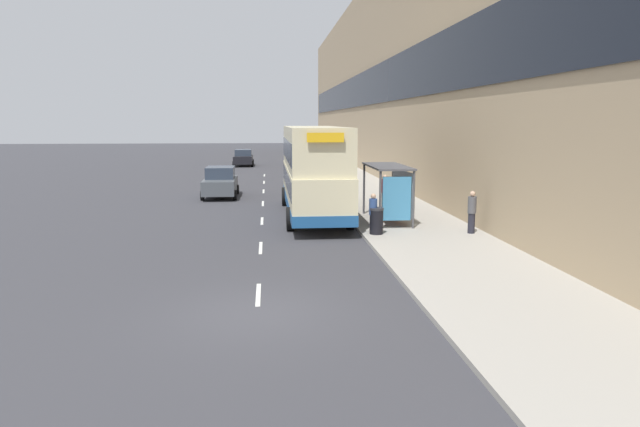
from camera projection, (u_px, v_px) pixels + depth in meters
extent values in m
plane|color=#38383D|center=(257.00, 314.00, 13.62)|extent=(220.00, 220.00, 0.00)
cube|color=#A39E93|center=(336.00, 171.00, 52.04)|extent=(5.00, 93.00, 0.14)
cube|color=tan|center=(381.00, 79.00, 51.09)|extent=(3.00, 93.00, 16.55)
cube|color=black|center=(363.00, 89.00, 51.09)|extent=(0.12, 89.28, 2.98)
cube|color=silver|center=(258.00, 294.00, 15.11)|extent=(0.12, 2.00, 0.01)
cube|color=silver|center=(261.00, 248.00, 20.71)|extent=(0.12, 2.00, 0.01)
cube|color=silver|center=(262.00, 221.00, 26.30)|extent=(0.12, 2.00, 0.01)
cube|color=silver|center=(263.00, 204.00, 31.89)|extent=(0.12, 2.00, 0.01)
cube|color=silver|center=(264.00, 191.00, 37.48)|extent=(0.12, 2.00, 0.01)
cube|color=silver|center=(264.00, 182.00, 43.08)|extent=(0.12, 2.00, 0.01)
cube|color=silver|center=(264.00, 175.00, 48.67)|extent=(0.12, 2.00, 0.01)
cube|color=#4C4C51|center=(387.00, 166.00, 25.30)|extent=(1.60, 4.20, 0.08)
cylinder|color=#4C4C51|center=(380.00, 200.00, 23.46)|extent=(0.10, 0.10, 2.40)
cylinder|color=#4C4C51|center=(364.00, 189.00, 27.40)|extent=(0.10, 0.10, 2.40)
cylinder|color=#4C4C51|center=(414.00, 200.00, 23.59)|extent=(0.10, 0.10, 2.40)
cylinder|color=#4C4C51|center=(393.00, 189.00, 27.52)|extent=(0.10, 0.10, 2.40)
cube|color=#99A8B2|center=(402.00, 191.00, 25.53)|extent=(0.04, 3.68, 1.92)
cube|color=#3F8CBF|center=(397.00, 199.00, 23.58)|extent=(1.19, 0.10, 1.82)
cube|color=maroon|center=(392.00, 210.00, 25.64)|extent=(0.36, 2.80, 0.08)
cube|color=beige|center=(314.00, 187.00, 27.31)|extent=(2.55, 11.27, 1.85)
cube|color=beige|center=(313.00, 148.00, 27.01)|extent=(2.50, 10.94, 1.95)
cube|color=#1E518C|center=(314.00, 202.00, 27.43)|extent=(2.58, 11.33, 0.45)
cube|color=#2D3847|center=(314.00, 180.00, 27.25)|extent=(2.58, 10.60, 0.81)
cube|color=#2D3847|center=(313.00, 150.00, 27.03)|extent=(2.55, 10.60, 0.94)
cube|color=yellow|center=(325.00, 138.00, 21.39)|extent=(1.40, 0.08, 0.36)
cylinder|color=black|center=(285.00, 196.00, 31.11)|extent=(0.30, 1.00, 1.00)
cylinder|color=black|center=(331.00, 196.00, 31.34)|extent=(0.30, 1.00, 1.00)
cylinder|color=black|center=(290.00, 219.00, 23.91)|extent=(0.30, 1.00, 1.00)
cylinder|color=black|center=(350.00, 218.00, 24.14)|extent=(0.30, 1.00, 1.00)
cube|color=black|center=(243.00, 159.00, 58.86)|extent=(1.89, 4.29, 0.77)
cube|color=#2D3847|center=(243.00, 152.00, 58.96)|extent=(1.66, 2.06, 0.63)
cylinder|color=black|center=(252.00, 164.00, 57.70)|extent=(0.20, 0.60, 0.60)
cylinder|color=black|center=(233.00, 164.00, 57.53)|extent=(0.20, 0.60, 0.60)
cylinder|color=black|center=(253.00, 162.00, 60.31)|extent=(0.20, 0.60, 0.60)
cylinder|color=black|center=(235.00, 162.00, 60.14)|extent=(0.20, 0.60, 0.60)
cube|color=#4C5156|center=(220.00, 185.00, 34.50)|extent=(1.88, 4.44, 0.84)
cube|color=#2D3847|center=(220.00, 172.00, 34.60)|extent=(1.65, 2.13, 0.69)
cylinder|color=black|center=(235.00, 195.00, 33.30)|extent=(0.20, 0.60, 0.60)
cylinder|color=black|center=(202.00, 195.00, 33.13)|extent=(0.20, 0.60, 0.60)
cylinder|color=black|center=(237.00, 189.00, 36.01)|extent=(0.20, 0.60, 0.60)
cylinder|color=black|center=(207.00, 190.00, 35.84)|extent=(0.20, 0.60, 0.60)
cylinder|color=#23232D|center=(394.00, 203.00, 28.08)|extent=(0.30, 0.30, 0.88)
cylinder|color=maroon|center=(395.00, 186.00, 27.95)|extent=(0.37, 0.37, 0.74)
sphere|color=tan|center=(395.00, 177.00, 27.87)|extent=(0.24, 0.24, 0.24)
cylinder|color=#23232D|center=(471.00, 223.00, 22.67)|extent=(0.27, 0.27, 0.80)
cylinder|color=#4C4C51|center=(472.00, 205.00, 22.55)|extent=(0.34, 0.34, 0.67)
sphere|color=tan|center=(473.00, 194.00, 22.48)|extent=(0.22, 0.22, 0.22)
cylinder|color=#23232D|center=(391.00, 206.00, 27.28)|extent=(0.28, 0.28, 0.81)
cylinder|color=navy|center=(392.00, 191.00, 27.16)|extent=(0.34, 0.34, 0.67)
sphere|color=tan|center=(392.00, 181.00, 27.09)|extent=(0.22, 0.22, 0.22)
cylinder|color=#23232D|center=(373.00, 224.00, 22.54)|extent=(0.26, 0.26, 0.77)
cylinder|color=navy|center=(373.00, 207.00, 22.43)|extent=(0.32, 0.32, 0.64)
sphere|color=tan|center=(373.00, 196.00, 22.36)|extent=(0.21, 0.21, 0.21)
cylinder|color=#23232D|center=(385.00, 201.00, 29.02)|extent=(0.28, 0.28, 0.83)
cylinder|color=maroon|center=(385.00, 186.00, 28.90)|extent=(0.34, 0.34, 0.69)
sphere|color=tan|center=(385.00, 177.00, 28.83)|extent=(0.22, 0.22, 0.22)
cylinder|color=black|center=(377.00, 222.00, 22.49)|extent=(0.52, 0.52, 0.95)
cylinder|color=#2D2D33|center=(377.00, 209.00, 22.41)|extent=(0.55, 0.55, 0.10)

